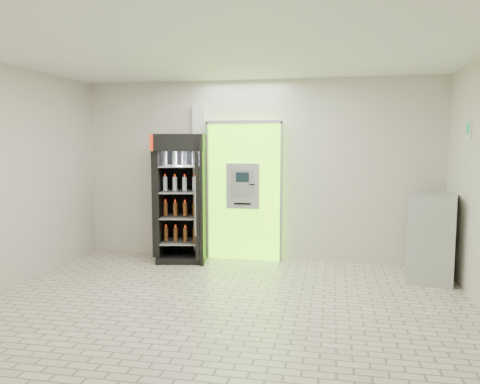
# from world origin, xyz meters

# --- Properties ---
(ground) EXTENTS (6.00, 6.00, 0.00)m
(ground) POSITION_xyz_m (0.00, 0.00, 0.00)
(ground) COLOR beige
(ground) RESTS_ON ground
(room_shell) EXTENTS (6.00, 6.00, 6.00)m
(room_shell) POSITION_xyz_m (0.00, 0.00, 1.84)
(room_shell) COLOR beige
(room_shell) RESTS_ON ground
(atm_assembly) EXTENTS (1.30, 0.24, 2.33)m
(atm_assembly) POSITION_xyz_m (-0.20, 2.41, 1.17)
(atm_assembly) COLOR #78FA11
(atm_assembly) RESTS_ON ground
(pillar) EXTENTS (0.22, 0.11, 2.60)m
(pillar) POSITION_xyz_m (-0.98, 2.45, 1.30)
(pillar) COLOR silver
(pillar) RESTS_ON ground
(beverage_cooler) EXTENTS (0.90, 0.85, 2.10)m
(beverage_cooler) POSITION_xyz_m (-1.20, 2.15, 1.01)
(beverage_cooler) COLOR black
(beverage_cooler) RESTS_ON ground
(steel_cabinet) EXTENTS (0.84, 1.05, 1.24)m
(steel_cabinet) POSITION_xyz_m (2.68, 1.80, 0.62)
(steel_cabinet) COLOR #ADB0B5
(steel_cabinet) RESTS_ON ground
(exit_sign) EXTENTS (0.02, 0.22, 0.26)m
(exit_sign) POSITION_xyz_m (2.99, 1.40, 2.12)
(exit_sign) COLOR white
(exit_sign) RESTS_ON room_shell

